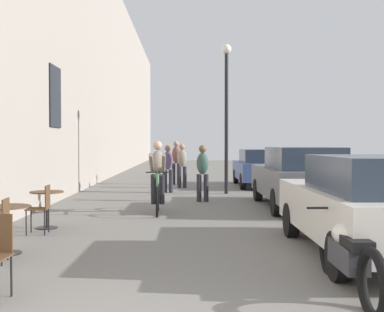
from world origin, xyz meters
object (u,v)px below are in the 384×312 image
at_px(pedestrian_furthest, 176,160).
at_px(parked_car_third, 259,167).
at_px(cafe_table_mid, 7,219).
at_px(street_lamp, 226,99).
at_px(pedestrian_near, 203,170).
at_px(pedestrian_far, 182,163).
at_px(cafe_table_far, 47,202).
at_px(cyclist_on_bicycle, 158,179).
at_px(pedestrian_mid, 168,166).
at_px(cafe_chair_far_toward_street, 42,206).
at_px(parked_car_second, 299,177).
at_px(parked_car_nearest, 367,204).
at_px(parked_motorcycle, 349,256).

height_order(pedestrian_furthest, parked_car_third, pedestrian_furthest).
bearing_deg(cafe_table_mid, street_lamp, 64.86).
height_order(pedestrian_near, pedestrian_far, pedestrian_far).
height_order(pedestrian_furthest, street_lamp, street_lamp).
bearing_deg(cafe_table_far, pedestrian_near, 52.97).
xyz_separation_m(cyclist_on_bicycle, pedestrian_mid, (0.09, 4.70, 0.09)).
bearing_deg(cafe_chair_far_toward_street, cafe_table_mid, -91.54).
bearing_deg(pedestrian_near, cyclist_on_bicycle, -118.42).
relative_size(cyclist_on_bicycle, pedestrian_mid, 1.10).
bearing_deg(cafe_chair_far_toward_street, parked_car_third, 60.25).
relative_size(cafe_table_far, parked_car_second, 0.16).
relative_size(parked_car_nearest, parked_car_second, 0.95).
relative_size(pedestrian_far, pedestrian_furthest, 0.94).
xyz_separation_m(street_lamp, parked_car_second, (1.55, -3.59, -2.30)).
bearing_deg(pedestrian_far, cafe_table_far, -107.01).
bearing_deg(street_lamp, pedestrian_near, -111.70).
bearing_deg(pedestrian_mid, cafe_chair_far_toward_street, -105.49).
distance_m(cyclist_on_bicycle, parked_motorcycle, 6.66).
relative_size(cafe_table_mid, cyclist_on_bicycle, 0.41).
height_order(cafe_table_far, parked_motorcycle, parked_motorcycle).
distance_m(cafe_chair_far_toward_street, parked_car_second, 6.50).
distance_m(parked_car_second, parked_motorcycle, 7.00).
height_order(cafe_table_mid, parked_motorcycle, parked_motorcycle).
relative_size(cyclist_on_bicycle, pedestrian_far, 1.07).
bearing_deg(pedestrian_far, cafe_chair_far_toward_street, -105.52).
xyz_separation_m(pedestrian_far, parked_car_third, (2.96, 0.53, -0.18)).
distance_m(cafe_table_mid, pedestrian_mid, 9.21).
bearing_deg(parked_motorcycle, cafe_chair_far_toward_street, 141.65).
height_order(cyclist_on_bicycle, parked_car_nearest, cyclist_on_bicycle).
height_order(cafe_table_mid, pedestrian_near, pedestrian_near).
bearing_deg(parked_car_second, street_lamp, 113.38).
xyz_separation_m(parked_car_second, parked_motorcycle, (-1.11, -6.90, -0.40)).
bearing_deg(pedestrian_furthest, pedestrian_near, -81.62).
bearing_deg(cyclist_on_bicycle, pedestrian_furthest, 87.79).
bearing_deg(cafe_table_mid, parked_car_nearest, -2.73).
distance_m(pedestrian_near, pedestrian_far, 4.27).
height_order(cafe_table_far, parked_car_nearest, parked_car_nearest).
bearing_deg(pedestrian_far, street_lamp, -54.48).
relative_size(pedestrian_near, parked_car_third, 0.40).
height_order(pedestrian_near, parked_car_third, pedestrian_near).
distance_m(cafe_table_far, parked_motorcycle, 6.07).
distance_m(cafe_table_far, cyclist_on_bicycle, 2.94).
height_order(street_lamp, parked_motorcycle, street_lamp).
height_order(pedestrian_furthest, parked_car_nearest, pedestrian_furthest).
distance_m(pedestrian_near, parked_car_third, 5.32).
height_order(pedestrian_mid, pedestrian_furthest, pedestrian_furthest).
bearing_deg(parked_car_third, cyclist_on_bicycle, -116.99).
bearing_deg(pedestrian_near, pedestrian_far, 98.11).
xyz_separation_m(pedestrian_mid, parked_car_nearest, (3.20, -9.22, -0.13)).
bearing_deg(cafe_table_mid, parked_car_second, 41.80).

